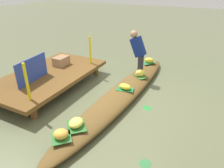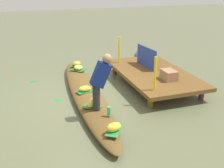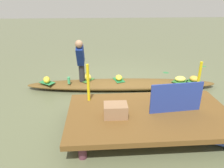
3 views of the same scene
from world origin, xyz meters
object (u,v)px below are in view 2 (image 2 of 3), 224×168
(banana_bunch_2, at_px, (92,103))
(water_bottle, at_px, (109,111))
(moored_boat, at_px, (145,60))
(produce_crate, at_px, (169,75))
(banana_bunch_1, at_px, (85,89))
(banana_bunch_0, at_px, (77,64))
(vendor_person, at_px, (100,79))
(market_banner, at_px, (146,57))
(banana_bunch_3, at_px, (78,67))
(vendor_boat, at_px, (86,94))
(banana_bunch_4, at_px, (114,127))

(banana_bunch_2, relative_size, water_bottle, 1.46)
(moored_boat, xyz_separation_m, produce_crate, (2.78, -0.67, 0.42))
(moored_boat, bearing_deg, water_bottle, -20.33)
(moored_boat, bearing_deg, banana_bunch_1, -34.58)
(banana_bunch_0, xyz_separation_m, vendor_person, (3.17, -0.16, 0.61))
(banana_bunch_1, bearing_deg, market_banner, 113.07)
(banana_bunch_0, bearing_deg, banana_bunch_3, -5.77)
(vendor_boat, relative_size, market_banner, 5.24)
(produce_crate, bearing_deg, market_banner, -175.47)
(produce_crate, bearing_deg, vendor_person, -69.86)
(vendor_boat, height_order, banana_bunch_1, banana_bunch_1)
(banana_bunch_0, bearing_deg, vendor_boat, -5.69)
(banana_bunch_4, height_order, vendor_person, vendor_person)
(vendor_boat, relative_size, banana_bunch_4, 18.23)
(banana_bunch_1, xyz_separation_m, water_bottle, (1.40, 0.17, 0.02))
(banana_bunch_2, height_order, water_bottle, banana_bunch_2)
(market_banner, bearing_deg, moored_boat, 149.32)
(banana_bunch_4, bearing_deg, produce_crate, 129.20)
(banana_bunch_0, height_order, vendor_person, vendor_person)
(water_bottle, bearing_deg, vendor_person, -168.81)
(vendor_person, bearing_deg, vendor_boat, -177.76)
(vendor_boat, distance_m, water_bottle, 1.51)
(banana_bunch_4, xyz_separation_m, produce_crate, (-1.74, 2.14, 0.19))
(water_bottle, bearing_deg, banana_bunch_0, 178.56)
(banana_bunch_3, xyz_separation_m, market_banner, (0.84, 1.88, 0.38))
(vendor_person, relative_size, water_bottle, 6.27)
(banana_bunch_2, bearing_deg, banana_bunch_4, 5.70)
(banana_bunch_0, relative_size, water_bottle, 1.33)
(moored_boat, xyz_separation_m, water_bottle, (3.90, -2.69, 0.24))
(banana_bunch_2, relative_size, banana_bunch_3, 0.93)
(banana_bunch_1, relative_size, vendor_person, 0.24)
(banana_bunch_2, bearing_deg, banana_bunch_0, 174.08)
(banana_bunch_0, bearing_deg, moored_boat, 98.19)
(banana_bunch_0, height_order, produce_crate, produce_crate)
(banana_bunch_4, relative_size, produce_crate, 0.68)
(vendor_boat, height_order, banana_bunch_0, banana_bunch_0)
(banana_bunch_3, distance_m, banana_bunch_4, 3.77)
(vendor_boat, relative_size, vendor_person, 4.45)
(banana_bunch_0, bearing_deg, vendor_person, -2.85)
(moored_boat, distance_m, banana_bunch_0, 2.64)
(moored_boat, relative_size, produce_crate, 6.06)
(banana_bunch_1, bearing_deg, vendor_person, 5.21)
(banana_bunch_4, bearing_deg, banana_bunch_3, 177.51)
(vendor_boat, height_order, banana_bunch_2, banana_bunch_2)
(banana_bunch_0, bearing_deg, market_banner, 56.40)
(water_bottle, relative_size, market_banner, 0.19)
(moored_boat, xyz_separation_m, banana_bunch_2, (3.40, -2.92, 0.24))
(banana_bunch_2, bearing_deg, vendor_person, 47.26)
(vendor_person, bearing_deg, market_banner, 134.19)
(vendor_boat, xyz_separation_m, vendor_person, (1.14, 0.04, 0.81))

